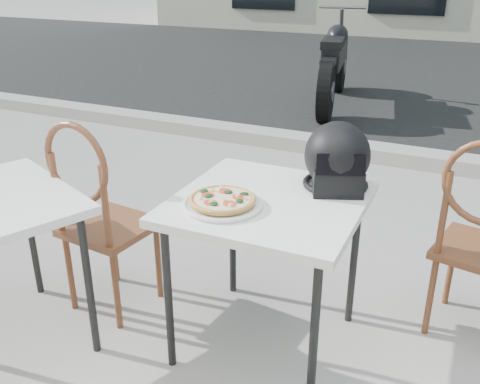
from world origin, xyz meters
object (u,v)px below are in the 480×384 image
at_px(cafe_table_main, 268,213).
at_px(motorcycle, 334,64).
at_px(plate, 222,204).
at_px(pizza, 222,199).
at_px(helmet, 337,160).
at_px(cafe_chair_side, 97,209).

height_order(cafe_table_main, motorcycle, motorcycle).
distance_m(cafe_table_main, motorcycle, 4.35).
xyz_separation_m(plate, pizza, (-0.00, 0.00, 0.02)).
distance_m(cafe_table_main, plate, 0.20).
height_order(helmet, motorcycle, motorcycle).
bearing_deg(cafe_chair_side, plate, -177.05).
bearing_deg(cafe_chair_side, helmet, -155.43).
relative_size(pizza, helmet, 0.93).
distance_m(plate, pizza, 0.02).
bearing_deg(motorcycle, cafe_table_main, -87.85).
bearing_deg(plate, cafe_chair_side, 176.90).
distance_m(cafe_table_main, helmet, 0.35).
height_order(cafe_table_main, helmet, helmet).
relative_size(pizza, cafe_chair_side, 0.35).
relative_size(cafe_table_main, cafe_chair_side, 0.77).
bearing_deg(cafe_table_main, plate, -133.46).
bearing_deg(helmet, motorcycle, 83.99).
xyz_separation_m(helmet, cafe_chair_side, (-0.98, -0.33, -0.28)).
xyz_separation_m(pizza, cafe_chair_side, (-0.64, 0.03, -0.18)).
relative_size(helmet, cafe_chair_side, 0.38).
bearing_deg(pizza, plate, -84.75).
bearing_deg(pizza, cafe_chair_side, 176.91).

